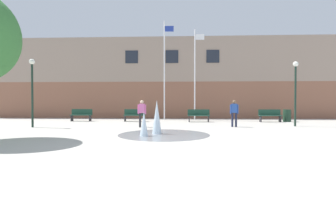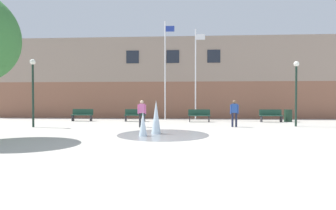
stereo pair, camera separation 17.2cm
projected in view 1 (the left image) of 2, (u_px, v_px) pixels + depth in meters
ground_plane at (158, 148)px, 8.67m from camera, size 100.00×100.00×0.00m
library_building at (173, 80)px, 25.58m from camera, size 36.00×6.05×7.09m
splash_fountain at (155, 123)px, 12.11m from camera, size 4.22×4.22×1.60m
park_bench_far_left at (81, 115)px, 19.81m from camera, size 1.60×0.44×0.91m
park_bench_under_left_flagpole at (135, 115)px, 19.56m from camera, size 1.60×0.44×0.91m
park_bench_under_right_flagpole at (199, 115)px, 19.16m from camera, size 1.60×0.44×0.91m
park_bench_near_trashcan at (270, 115)px, 19.09m from camera, size 1.60×0.44×0.91m
teen_by_trashcan at (142, 111)px, 15.29m from camera, size 0.50×0.24×1.59m
adult_watching at (234, 111)px, 15.55m from camera, size 0.50×0.25×1.59m
flagpole_left at (165, 67)px, 21.05m from camera, size 0.80×0.10×7.94m
flagpole_right at (195, 72)px, 20.94m from camera, size 0.80×0.10×7.26m
lamp_post_left_lane at (32, 83)px, 15.29m from camera, size 0.32×0.32×4.00m
lamp_post_right_lane at (295, 84)px, 15.88m from camera, size 0.32×0.32×3.94m
trash_can at (287, 116)px, 19.28m from camera, size 0.56×0.56×0.90m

